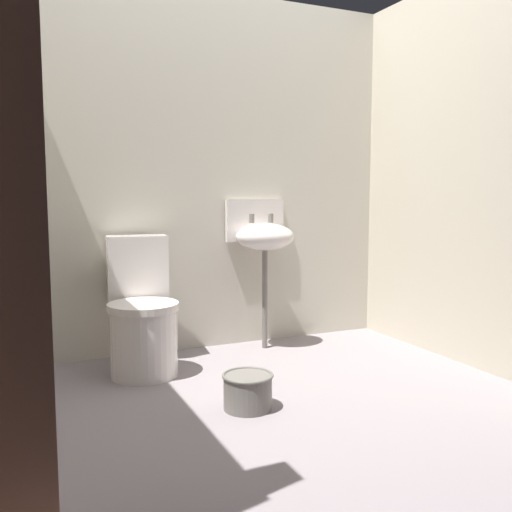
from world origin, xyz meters
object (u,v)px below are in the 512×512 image
object	(u,v)px
wooden_door_post	(10,139)
toilet_near_wall	(142,317)
bucket	(248,390)
sink	(263,236)

from	to	relation	value
wooden_door_post	toilet_near_wall	distance (m)	1.98
bucket	sink	bearing A→B (deg)	61.53
wooden_door_post	sink	bearing A→B (deg)	50.12
sink	bucket	world-z (taller)	sink
toilet_near_wall	bucket	world-z (taller)	toilet_near_wall
wooden_door_post	bucket	world-z (taller)	wooden_door_post
toilet_near_wall	sink	world-z (taller)	sink
sink	toilet_near_wall	bearing A→B (deg)	-167.71
wooden_door_post	sink	xyz separation A→B (m)	(1.54, 1.85, -0.41)
toilet_near_wall	sink	size ratio (longest dim) A/B	0.79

